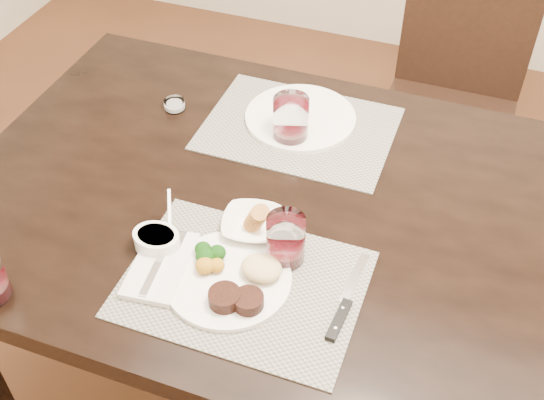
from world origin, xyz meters
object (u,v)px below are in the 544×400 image
(dinner_plate, at_px, (233,279))
(wine_glass_near, at_px, (286,241))
(chair_far, at_px, (453,90))
(cracker_bowl, at_px, (253,224))
(far_plate, at_px, (300,117))
(steak_knife, at_px, (343,309))

(dinner_plate, xyz_separation_m, wine_glass_near, (0.07, 0.10, 0.03))
(dinner_plate, bearing_deg, chair_far, 75.21)
(chair_far, xyz_separation_m, cracker_bowl, (-0.30, -1.04, 0.27))
(chair_far, distance_m, cracker_bowl, 1.12)
(wine_glass_near, bearing_deg, cracker_bowl, 151.45)
(chair_far, height_order, far_plate, chair_far)
(chair_far, relative_size, far_plate, 3.25)
(steak_knife, xyz_separation_m, cracker_bowl, (-0.24, 0.14, 0.01))
(steak_knife, xyz_separation_m, wine_glass_near, (-0.15, 0.09, 0.04))
(steak_knife, xyz_separation_m, far_plate, (-0.26, 0.54, 0.00))
(steak_knife, relative_size, far_plate, 0.82)
(wine_glass_near, height_order, far_plate, wine_glass_near)
(steak_knife, bearing_deg, far_plate, 120.52)
(chair_far, height_order, steak_knife, chair_far)
(cracker_bowl, xyz_separation_m, wine_glass_near, (0.09, -0.05, 0.03))
(chair_far, distance_m, wine_glass_near, 1.15)
(chair_far, bearing_deg, cracker_bowl, -105.84)
(far_plate, bearing_deg, steak_knife, -63.92)
(chair_far, height_order, dinner_plate, chair_far)
(wine_glass_near, bearing_deg, chair_far, 79.31)
(cracker_bowl, bearing_deg, wine_glass_near, -28.55)
(cracker_bowl, bearing_deg, dinner_plate, -83.34)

